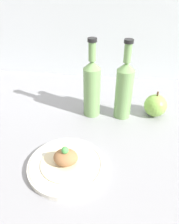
{
  "coord_description": "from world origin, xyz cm",
  "views": [
    {
      "loc": [
        4.99,
        -57.46,
        50.67
      ],
      "look_at": [
        -1.93,
        1.05,
        10.62
      ],
      "focal_mm": 35.0,
      "sensor_mm": 36.0,
      "label": 1
    }
  ],
  "objects": [
    {
      "name": "apple",
      "position": [
        22.3,
        17.67,
        4.46
      ],
      "size": [
        8.9,
        8.9,
        10.6
      ],
      "color": "#84B74C",
      "rests_on": "ground_plane"
    },
    {
      "name": "plated_food",
      "position": [
        -7.17,
        -13.66,
        3.55
      ],
      "size": [
        15.09,
        15.09,
        6.49
      ],
      "color": "beige",
      "rests_on": "plate"
    },
    {
      "name": "plate",
      "position": [
        -7.17,
        -13.66,
        1.03
      ],
      "size": [
        22.99,
        22.99,
        1.93
      ],
      "color": "silver",
      "rests_on": "ground_plane"
    },
    {
      "name": "cider_bottle_left",
      "position": [
        -2.74,
        15.77,
        12.12
      ],
      "size": [
        6.53,
        6.53,
        30.34
      ],
      "color": "#729E5B",
      "rests_on": "ground_plane"
    },
    {
      "name": "cider_bottle_right",
      "position": [
        9.37,
        15.77,
        12.12
      ],
      "size": [
        6.53,
        6.53,
        30.34
      ],
      "color": "#729E5B",
      "rests_on": "ground_plane"
    },
    {
      "name": "ground_plane",
      "position": [
        0.0,
        0.0,
        -2.0
      ],
      "size": [
        180.0,
        110.0,
        4.0
      ],
      "primitive_type": "cube",
      "color": "gray"
    }
  ]
}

